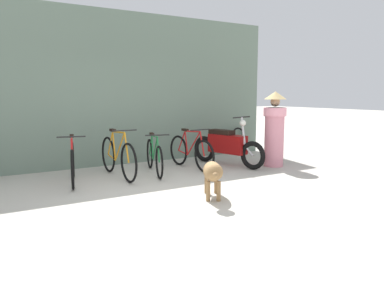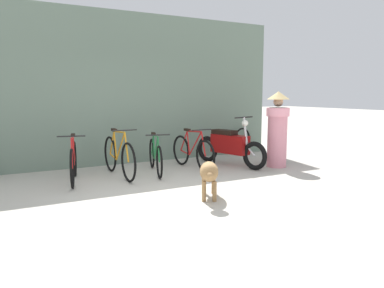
{
  "view_description": "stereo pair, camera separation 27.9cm",
  "coord_description": "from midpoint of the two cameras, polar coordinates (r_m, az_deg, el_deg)",
  "views": [
    {
      "loc": [
        -2.68,
        -5.03,
        1.58
      ],
      "look_at": [
        0.81,
        0.86,
        0.65
      ],
      "focal_mm": 35.0,
      "sensor_mm": 36.0,
      "label": 1
    },
    {
      "loc": [
        -2.44,
        -5.17,
        1.58
      ],
      "look_at": [
        0.81,
        0.86,
        0.65
      ],
      "focal_mm": 35.0,
      "sensor_mm": 36.0,
      "label": 2
    }
  ],
  "objects": [
    {
      "name": "bicycle_1",
      "position": [
        7.23,
        -10.03,
        -1.9
      ],
      "size": [
        0.46,
        1.79,
        0.93
      ],
      "rotation": [
        0.0,
        0.0,
        -1.55
      ],
      "color": "black",
      "rests_on": "ground"
    },
    {
      "name": "bicycle_0",
      "position": [
        6.97,
        -16.53,
        -2.65
      ],
      "size": [
        0.52,
        1.6,
        0.88
      ],
      "rotation": [
        0.0,
        0.0,
        -1.81
      ],
      "color": "black",
      "rests_on": "ground"
    },
    {
      "name": "bicycle_3",
      "position": [
        7.87,
        1.09,
        -1.23
      ],
      "size": [
        0.46,
        1.62,
        0.86
      ],
      "rotation": [
        0.0,
        0.0,
        -1.5
      ],
      "color": "black",
      "rests_on": "ground"
    },
    {
      "name": "bicycle_2",
      "position": [
        7.47,
        -4.55,
        -1.84
      ],
      "size": [
        0.55,
        1.64,
        0.82
      ],
      "rotation": [
        0.0,
        0.0,
        -1.83
      ],
      "color": "black",
      "rests_on": "ground"
    },
    {
      "name": "spare_tire_left",
      "position": [
        9.84,
        8.45,
        0.46
      ],
      "size": [
        0.67,
        0.26,
        0.69
      ],
      "rotation": [
        0.0,
        0.0,
        0.31
      ],
      "color": "black",
      "rests_on": "ground"
    },
    {
      "name": "shop_wall_back",
      "position": [
        8.47,
        -10.82,
        8.25
      ],
      "size": [
        8.1,
        0.2,
        3.35
      ],
      "color": "slate",
      "rests_on": "ground"
    },
    {
      "name": "person_in_robes",
      "position": [
        8.25,
        13.85,
        2.41
      ],
      "size": [
        0.54,
        0.54,
        1.62
      ],
      "rotation": [
        0.0,
        0.0,
        3.03
      ],
      "color": "pink",
      "rests_on": "ground"
    },
    {
      "name": "ground_plane",
      "position": [
        5.92,
        -1.59,
        -7.75
      ],
      "size": [
        60.0,
        60.0,
        0.0
      ],
      "primitive_type": "plane",
      "color": "#B7B2A5"
    },
    {
      "name": "motorcycle",
      "position": [
        8.23,
        6.75,
        -0.28
      ],
      "size": [
        0.7,
        1.89,
        1.09
      ],
      "rotation": [
        0.0,
        0.0,
        -1.29
      ],
      "color": "black",
      "rests_on": "ground"
    },
    {
      "name": "stray_dog",
      "position": [
        5.62,
        4.06,
        -4.37
      ],
      "size": [
        0.7,
        1.1,
        0.6
      ],
      "rotation": [
        0.0,
        0.0,
        4.2
      ],
      "color": "#997247",
      "rests_on": "ground"
    }
  ]
}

